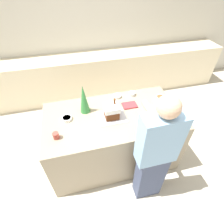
{
  "coord_description": "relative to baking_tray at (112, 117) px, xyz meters",
  "views": [
    {
      "loc": [
        -0.43,
        -1.65,
        2.49
      ],
      "look_at": [
        -0.01,
        0.0,
        0.97
      ],
      "focal_mm": 28.0,
      "sensor_mm": 36.0,
      "label": 1
    }
  ],
  "objects": [
    {
      "name": "decorative_tree",
      "position": [
        -0.32,
        0.21,
        0.2
      ],
      "size": [
        0.13,
        0.13,
        0.41
      ],
      "color": "#33843D",
      "rests_on": "kitchen_island"
    },
    {
      "name": "baking_tray",
      "position": [
        0.0,
        0.0,
        0.0
      ],
      "size": [
        0.37,
        0.29,
        0.01
      ],
      "color": "silver",
      "rests_on": "kitchen_island"
    },
    {
      "name": "kitchen_island",
      "position": [
        0.03,
        0.03,
        -0.46
      ],
      "size": [
        1.83,
        0.97,
        0.91
      ],
      "color": "gray",
      "rests_on": "ground_plane"
    },
    {
      "name": "candy_bowl_center_rear",
      "position": [
        -0.57,
        0.1,
        0.02
      ],
      "size": [
        0.13,
        0.13,
        0.04
      ],
      "color": "white",
      "rests_on": "kitchen_island"
    },
    {
      "name": "candy_bowl_far_left",
      "position": [
        0.19,
        0.41,
        0.02
      ],
      "size": [
        0.12,
        0.12,
        0.04
      ],
      "color": "silver",
      "rests_on": "kitchen_island"
    },
    {
      "name": "ground_plane",
      "position": [
        0.03,
        0.03,
        -0.92
      ],
      "size": [
        12.0,
        12.0,
        0.0
      ],
      "primitive_type": "plane",
      "color": "beige"
    },
    {
      "name": "candy_bowl_near_tray_right",
      "position": [
        0.8,
        0.2,
        0.02
      ],
      "size": [
        0.13,
        0.13,
        0.05
      ],
      "color": "white",
      "rests_on": "kitchen_island"
    },
    {
      "name": "candy_bowl_behind_tray",
      "position": [
        0.42,
        0.4,
        0.02
      ],
      "size": [
        0.1,
        0.1,
        0.05
      ],
      "color": "silver",
      "rests_on": "kitchen_island"
    },
    {
      "name": "person",
      "position": [
        0.33,
        -0.65,
        -0.06
      ],
      "size": [
        0.44,
        0.55,
        1.66
      ],
      "color": "#424C6B",
      "rests_on": "ground_plane"
    },
    {
      "name": "back_cabinet_block",
      "position": [
        0.03,
        1.89,
        -0.44
      ],
      "size": [
        6.0,
        0.6,
        0.95
      ],
      "color": "beige",
      "rests_on": "ground_plane"
    },
    {
      "name": "wall_back",
      "position": [
        0.03,
        2.21,
        0.38
      ],
      "size": [
        8.0,
        0.05,
        2.6
      ],
      "color": "beige",
      "rests_on": "ground_plane"
    },
    {
      "name": "candy_bowl_far_right",
      "position": [
        0.68,
        0.04,
        0.03
      ],
      "size": [
        0.14,
        0.14,
        0.05
      ],
      "color": "silver",
      "rests_on": "kitchen_island"
    },
    {
      "name": "cookbook",
      "position": [
        0.31,
        0.17,
        0.01
      ],
      "size": [
        0.2,
        0.14,
        0.02
      ],
      "color": "#B23338",
      "rests_on": "kitchen_island"
    },
    {
      "name": "mug",
      "position": [
        -0.71,
        -0.18,
        0.04
      ],
      "size": [
        0.07,
        0.07,
        0.08
      ],
      "color": "#B24238",
      "rests_on": "kitchen_island"
    },
    {
      "name": "gingerbread_house",
      "position": [
        0.0,
        0.0,
        0.1
      ],
      "size": [
        0.19,
        0.18,
        0.26
      ],
      "color": "#5B2D14",
      "rests_on": "baking_tray"
    }
  ]
}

